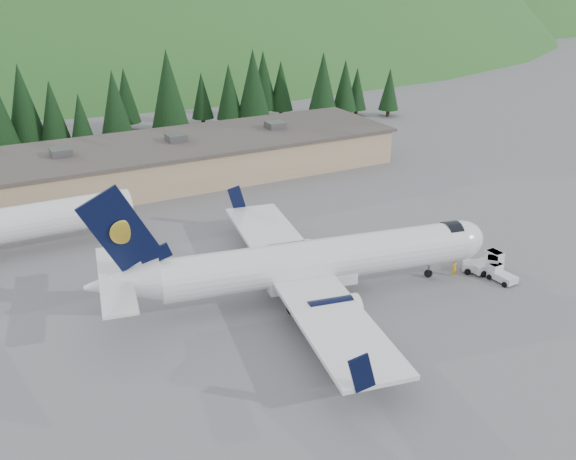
# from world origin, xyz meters

# --- Properties ---
(ground) EXTENTS (600.00, 600.00, 0.00)m
(ground) POSITION_xyz_m (0.00, 0.00, 0.00)
(ground) COLOR slate
(airliner) EXTENTS (36.32, 34.27, 12.08)m
(airliner) POSITION_xyz_m (-1.05, 0.19, 3.22)
(airliner) COLOR white
(airliner) RESTS_ON ground
(baggage_tug_a) EXTENTS (3.42, 2.15, 1.79)m
(baggage_tug_a) POSITION_xyz_m (16.76, -3.49, 0.80)
(baggage_tug_a) COLOR silver
(baggage_tug_a) RESTS_ON ground
(baggage_tug_b) EXTENTS (3.39, 3.39, 1.71)m
(baggage_tug_b) POSITION_xyz_m (15.98, -3.72, 0.76)
(baggage_tug_b) COLOR silver
(baggage_tug_b) RESTS_ON ground
(baggage_tug_c) EXTENTS (1.78, 2.77, 1.43)m
(baggage_tug_c) POSITION_xyz_m (16.26, -5.66, 0.64)
(baggage_tug_c) COLOR silver
(baggage_tug_c) RESTS_ON ground
(terminal_building) EXTENTS (71.00, 17.00, 6.10)m
(terminal_building) POSITION_xyz_m (-5.01, 38.00, 2.62)
(terminal_building) COLOR tan
(terminal_building) RESTS_ON ground
(ramp_worker) EXTENTS (0.72, 0.56, 1.74)m
(ramp_worker) POSITION_xyz_m (13.06, -2.91, 0.87)
(ramp_worker) COLOR gold
(ramp_worker) RESTS_ON ground
(tree_line) EXTENTS (112.85, 17.11, 14.08)m
(tree_line) POSITION_xyz_m (-13.49, 60.00, 7.42)
(tree_line) COLOR black
(tree_line) RESTS_ON ground
(hills) EXTENTS (614.00, 330.00, 300.00)m
(hills) POSITION_xyz_m (53.34, 207.38, -82.80)
(hills) COLOR #265D23
(hills) RESTS_ON ground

